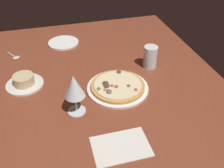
% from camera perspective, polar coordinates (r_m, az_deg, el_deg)
% --- Properties ---
extents(dining_table, '(1.50, 1.10, 0.04)m').
position_cam_1_polar(dining_table, '(1.13, -1.27, -2.17)').
color(dining_table, brown).
rests_on(dining_table, ground).
extents(pizza_main, '(0.27, 0.27, 0.03)m').
position_cam_1_polar(pizza_main, '(1.11, 1.26, -0.62)').
color(pizza_main, white).
rests_on(pizza_main, dining_table).
extents(ramekin_on_saucer, '(0.17, 0.17, 0.05)m').
position_cam_1_polar(ramekin_on_saucer, '(1.20, -19.19, 0.55)').
color(ramekin_on_saucer, silver).
rests_on(ramekin_on_saucer, dining_table).
extents(wine_glass_near, '(0.08, 0.08, 0.17)m').
position_cam_1_polar(wine_glass_near, '(0.94, -8.52, -0.81)').
color(wine_glass_near, silver).
rests_on(wine_glass_near, dining_table).
extents(water_glass, '(0.07, 0.07, 0.11)m').
position_cam_1_polar(water_glass, '(1.26, 8.58, 5.77)').
color(water_glass, silver).
rests_on(water_glass, dining_table).
extents(side_plate, '(0.17, 0.17, 0.01)m').
position_cam_1_polar(side_plate, '(1.51, -10.90, 9.15)').
color(side_plate, white).
rests_on(side_plate, dining_table).
extents(paper_menu, '(0.13, 0.20, 0.00)m').
position_cam_1_polar(paper_menu, '(0.89, 2.00, -13.89)').
color(paper_menu, silver).
rests_on(paper_menu, dining_table).
extents(spoon, '(0.09, 0.07, 0.01)m').
position_cam_1_polar(spoon, '(1.43, -20.99, 5.71)').
color(spoon, silver).
rests_on(spoon, dining_table).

